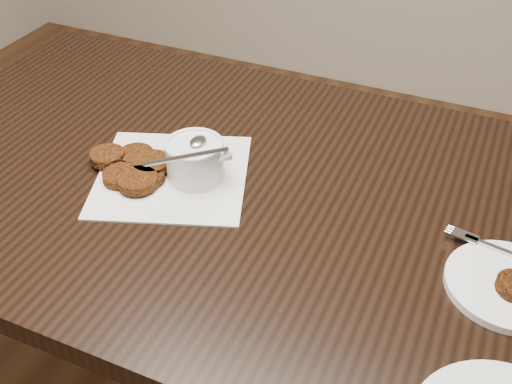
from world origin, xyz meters
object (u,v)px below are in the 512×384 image
table (219,315)px  sauce_ramekin (194,143)px  plate_with_patty (509,282)px  napkin (172,175)px

table → sauce_ramekin: sauce_ramekin is taller
plate_with_patty → sauce_ramekin: bearing=174.1°
sauce_ramekin → plate_with_patty: sauce_ramekin is taller
sauce_ramekin → plate_with_patty: size_ratio=0.78×
napkin → sauce_ramekin: sauce_ramekin is taller
sauce_ramekin → plate_with_patty: bearing=-5.9°
table → sauce_ramekin: size_ratio=9.12×
sauce_ramekin → table: bearing=37.2°
table → sauce_ramekin: (-0.02, -0.02, 0.45)m
napkin → plate_with_patty: (0.57, -0.04, 0.01)m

